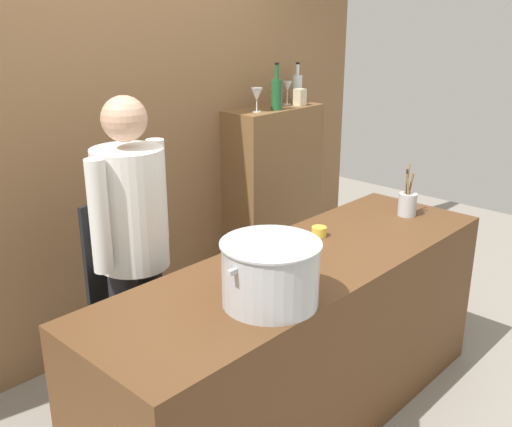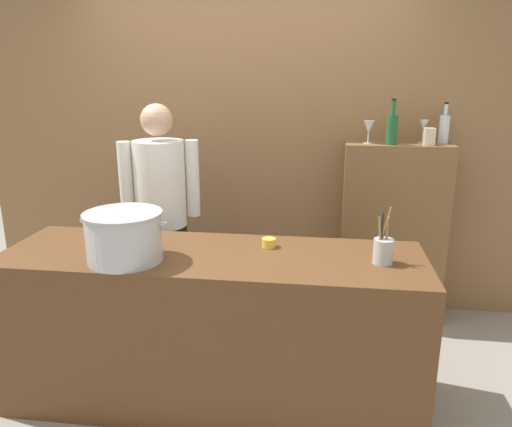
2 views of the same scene
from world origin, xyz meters
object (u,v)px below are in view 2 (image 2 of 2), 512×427
at_px(chef, 161,207).
at_px(wine_glass_short, 424,126).
at_px(butter_jar, 269,243).
at_px(wine_glass_tall, 369,128).
at_px(wine_bottle_green, 392,128).
at_px(utensil_crock, 383,250).
at_px(wine_bottle_clear, 444,128).
at_px(spice_tin_cream, 429,137).
at_px(stockpot_large, 124,237).

relative_size(chef, wine_glass_short, 9.83).
relative_size(butter_jar, wine_glass_short, 0.46).
bearing_deg(wine_glass_tall, butter_jar, -120.87).
distance_m(butter_jar, wine_bottle_green, 1.35).
distance_m(utensil_crock, wine_bottle_clear, 1.46).
height_order(utensil_crock, spice_tin_cream, spice_tin_cream).
distance_m(wine_glass_short, spice_tin_cream, 0.12).
relative_size(chef, butter_jar, 21.20).
height_order(wine_bottle_green, wine_glass_tall, wine_bottle_green).
distance_m(utensil_crock, wine_glass_tall, 1.28).
distance_m(wine_bottle_clear, wine_glass_short, 0.15).
bearing_deg(butter_jar, wine_glass_short, 47.10).
height_order(utensil_crock, butter_jar, utensil_crock).
bearing_deg(stockpot_large, wine_bottle_clear, 36.95).
bearing_deg(wine_bottle_clear, spice_tin_cream, -134.26).
distance_m(butter_jar, wine_bottle_clear, 1.67).
bearing_deg(wine_glass_tall, wine_bottle_green, -14.58).
distance_m(wine_bottle_green, wine_glass_tall, 0.16).
bearing_deg(butter_jar, wine_bottle_clear, 43.88).
relative_size(utensil_crock, spice_tin_cream, 2.47).
height_order(wine_bottle_clear, wine_glass_short, wine_bottle_clear).
xyz_separation_m(utensil_crock, wine_bottle_green, (0.15, 1.13, 0.50)).
height_order(utensil_crock, wine_glass_tall, wine_glass_tall).
bearing_deg(wine_glass_tall, spice_tin_cream, -4.99).
xyz_separation_m(utensil_crock, spice_tin_cream, (0.41, 1.14, 0.45)).
bearing_deg(stockpot_large, chef, 95.34).
bearing_deg(stockpot_large, utensil_crock, 5.91).
bearing_deg(wine_glass_short, wine_bottle_clear, 11.27).
distance_m(chef, wine_bottle_green, 1.70).
bearing_deg(butter_jar, chef, 146.95).
height_order(wine_bottle_green, spice_tin_cream, wine_bottle_green).
bearing_deg(chef, wine_glass_short, 179.98).
relative_size(utensil_crock, wine_glass_short, 1.75).
xyz_separation_m(wine_bottle_clear, wine_bottle_green, (-0.38, -0.13, 0.01)).
height_order(wine_bottle_clear, wine_bottle_green, wine_bottle_green).
xyz_separation_m(stockpot_large, wine_bottle_clear, (1.86, 1.40, 0.44)).
relative_size(chef, wine_bottle_clear, 5.74).
distance_m(wine_glass_tall, wine_glass_short, 0.39).
xyz_separation_m(wine_glass_tall, wine_glass_short, (0.39, 0.06, 0.01)).
bearing_deg(utensil_crock, chef, 154.01).
relative_size(utensil_crock, butter_jar, 3.77).
distance_m(wine_bottle_green, spice_tin_cream, 0.27).
height_order(chef, butter_jar, chef).
height_order(butter_jar, wine_bottle_green, wine_bottle_green).
bearing_deg(wine_bottle_green, spice_tin_cream, 0.95).
bearing_deg(chef, stockpot_large, 78.31).
distance_m(stockpot_large, butter_jar, 0.79).
bearing_deg(chef, utensil_crock, 136.98).
bearing_deg(butter_jar, stockpot_large, -157.16).
bearing_deg(wine_glass_short, utensil_crock, -107.27).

